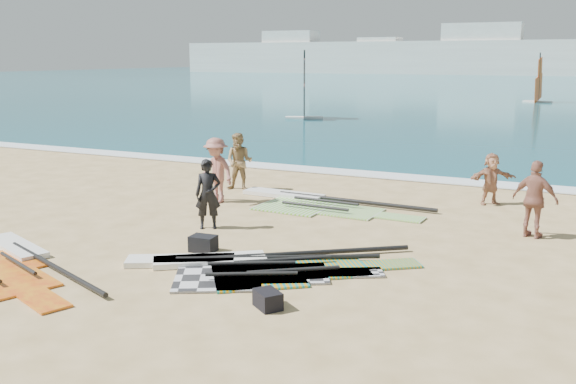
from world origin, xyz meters
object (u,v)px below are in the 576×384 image
at_px(rig_red, 14,262).
at_px(person_wetsuit, 208,194).
at_px(rig_orange, 265,265).
at_px(gear_bag_far, 268,299).
at_px(beachgoer_back, 535,199).
at_px(beachgoer_left, 239,162).
at_px(rig_grey, 230,267).
at_px(gear_bag_near, 203,244).
at_px(rig_green, 312,202).
at_px(beachgoer_mid, 216,170).
at_px(beachgoer_right, 491,179).

xyz_separation_m(rig_red, person_wetsuit, (2.15, 4.29, 0.85)).
bearing_deg(rig_orange, gear_bag_far, -97.45).
bearing_deg(person_wetsuit, beachgoer_back, -10.75).
distance_m(rig_orange, beachgoer_left, 8.07).
xyz_separation_m(gear_bag_far, person_wetsuit, (-3.82, 4.10, 0.74)).
xyz_separation_m(rig_grey, gear_bag_near, (-1.21, 0.85, 0.13)).
bearing_deg(beachgoer_back, rig_green, 8.35).
bearing_deg(rig_red, beachgoer_mid, 105.24).
xyz_separation_m(rig_green, person_wetsuit, (-1.29, -3.71, 0.84)).
bearing_deg(beachgoer_left, rig_grey, -72.22).
height_order(beachgoer_left, beachgoer_right, beachgoer_left).
xyz_separation_m(beachgoer_back, beachgoer_right, (-1.49, 3.28, -0.18)).
bearing_deg(beachgoer_mid, rig_red, -82.06).
relative_size(gear_bag_far, beachgoer_right, 0.34).
bearing_deg(beachgoer_right, person_wetsuit, -171.19).
relative_size(rig_grey, gear_bag_near, 9.45).
height_order(rig_grey, beachgoer_left, beachgoer_left).
bearing_deg(rig_green, beachgoer_mid, -155.67).
xyz_separation_m(gear_bag_near, gear_bag_far, (2.85, -2.35, -0.02)).
bearing_deg(rig_red, gear_bag_far, 23.34).
bearing_deg(rig_grey, beachgoer_left, 89.97).
bearing_deg(beachgoer_mid, beachgoer_right, 38.06).
bearing_deg(rig_red, gear_bag_near, 60.73).
bearing_deg(rig_red, beachgoer_back, 57.07).
relative_size(rig_grey, rig_green, 0.86).
xyz_separation_m(gear_bag_near, beachgoer_back, (6.62, 4.43, 0.77)).
bearing_deg(beachgoer_left, beachgoer_mid, -91.65).
relative_size(rig_green, beachgoer_left, 3.31).
relative_size(rig_orange, gear_bag_near, 9.42).
bearing_deg(gear_bag_far, rig_orange, 118.73).
bearing_deg(gear_bag_near, gear_bag_far, -39.44).
bearing_deg(beachgoer_mid, person_wetsuit, -48.07).
bearing_deg(rig_grey, rig_red, 173.06).
bearing_deg(beachgoer_mid, rig_green, 35.76).
height_order(rig_green, rig_red, rig_green).
xyz_separation_m(rig_green, beachgoer_left, (-2.99, 0.86, 0.89)).
height_order(rig_green, beachgoer_left, beachgoer_left).
xyz_separation_m(gear_bag_near, beachgoer_right, (5.14, 7.71, 0.59)).
bearing_deg(rig_green, person_wetsuit, -106.51).
xyz_separation_m(beachgoer_left, beachgoer_back, (9.28, -1.88, 0.01)).
bearing_deg(beachgoer_back, gear_bag_far, 78.51).
xyz_separation_m(rig_grey, person_wetsuit, (-2.17, 2.60, 0.85)).
relative_size(gear_bag_near, beachgoer_mid, 0.29).
bearing_deg(rig_grey, person_wetsuit, 101.49).
bearing_deg(beachgoer_mid, gear_bag_near, -47.63).
bearing_deg(rig_green, beachgoer_back, -6.52).
distance_m(rig_red, beachgoer_right, 13.18).
bearing_deg(rig_red, rig_grey, 42.88).
bearing_deg(rig_red, beachgoer_left, 108.52).
bearing_deg(person_wetsuit, beachgoer_right, 14.14).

